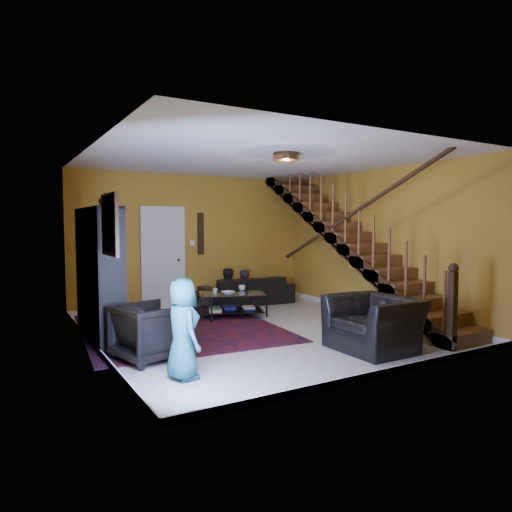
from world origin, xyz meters
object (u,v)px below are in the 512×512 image
(armchair_left, at_px, (150,332))
(armchair_right, at_px, (374,323))
(sofa, at_px, (247,290))
(bookshelf, at_px, (100,277))
(coffee_table, at_px, (232,303))

(armchair_left, bearing_deg, armchair_right, -125.85)
(sofa, relative_size, armchair_left, 2.51)
(bookshelf, relative_size, sofa, 0.98)
(bookshelf, height_order, coffee_table, bookshelf)
(sofa, height_order, armchair_left, armchair_left)
(armchair_left, xyz_separation_m, coffee_table, (2.16, 1.91, -0.10))
(bookshelf, xyz_separation_m, armchair_left, (0.35, -1.33, -0.60))
(armchair_right, bearing_deg, armchair_left, -111.07)
(coffee_table, bearing_deg, bookshelf, -167.04)
(bookshelf, distance_m, armchair_left, 1.50)
(armchair_right, bearing_deg, bookshelf, -127.12)
(bookshelf, bearing_deg, armchair_left, -75.02)
(armchair_left, height_order, armchair_right, armchair_right)
(sofa, xyz_separation_m, armchair_left, (-3.10, -3.03, 0.07))
(armchair_right, bearing_deg, coffee_table, -167.17)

